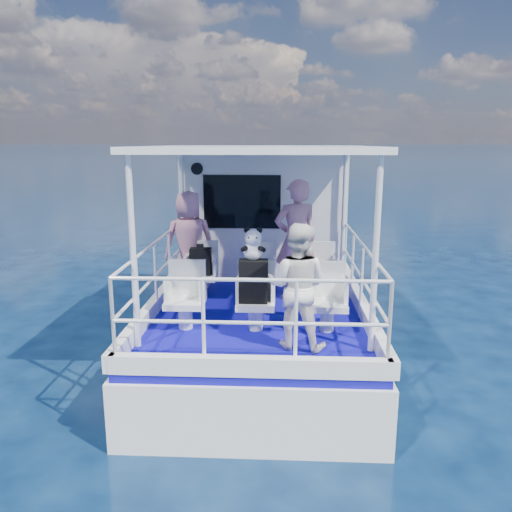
{
  "coord_description": "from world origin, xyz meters",
  "views": [
    {
      "loc": [
        0.3,
        -7.09,
        3.22
      ],
      "look_at": [
        -0.03,
        -0.4,
        1.7
      ],
      "focal_mm": 35.0,
      "sensor_mm": 36.0,
      "label": 1
    }
  ],
  "objects_px": {
    "backpack_center": "(253,281)",
    "panda": "(253,244)",
    "passenger_port_fwd": "(189,242)",
    "passenger_stbd_aft": "(297,286)"
  },
  "relations": [
    {
      "from": "backpack_center",
      "to": "panda",
      "type": "relative_size",
      "value": 1.34
    },
    {
      "from": "passenger_port_fwd",
      "to": "backpack_center",
      "type": "relative_size",
      "value": 3.0
    },
    {
      "from": "passenger_port_fwd",
      "to": "backpack_center",
      "type": "xyz_separation_m",
      "value": [
        1.09,
        -1.63,
        -0.16
      ]
    },
    {
      "from": "panda",
      "to": "backpack_center",
      "type": "bearing_deg",
      "value": -80.32
    },
    {
      "from": "backpack_center",
      "to": "passenger_port_fwd",
      "type": "bearing_deg",
      "value": 123.89
    },
    {
      "from": "passenger_stbd_aft",
      "to": "backpack_center",
      "type": "bearing_deg",
      "value": -28.05
    },
    {
      "from": "panda",
      "to": "passenger_port_fwd",
      "type": "bearing_deg",
      "value": 124.25
    },
    {
      "from": "passenger_stbd_aft",
      "to": "backpack_center",
      "type": "height_order",
      "value": "passenger_stbd_aft"
    },
    {
      "from": "passenger_stbd_aft",
      "to": "backpack_center",
      "type": "relative_size",
      "value": 2.71
    },
    {
      "from": "passenger_stbd_aft",
      "to": "panda",
      "type": "bearing_deg",
      "value": -29.49
    }
  ]
}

